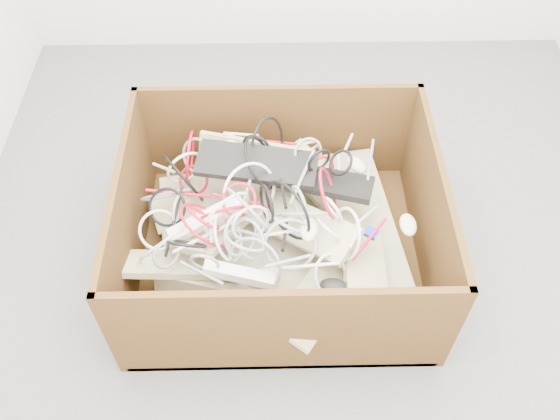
{
  "coord_description": "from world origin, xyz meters",
  "views": [
    {
      "loc": [
        -0.17,
        -1.47,
        2.1
      ],
      "look_at": [
        -0.15,
        -0.01,
        0.3
      ],
      "focal_mm": 38.43,
      "sensor_mm": 36.0,
      "label": 1
    }
  ],
  "objects_px": {
    "power_strip_left": "(206,219)",
    "power_strip_right": "(239,274)",
    "vga_plug": "(371,233)",
    "cardboard_box": "(276,239)"
  },
  "relations": [
    {
      "from": "cardboard_box",
      "to": "vga_plug",
      "type": "bearing_deg",
      "value": -20.87
    },
    {
      "from": "power_strip_left",
      "to": "vga_plug",
      "type": "xyz_separation_m",
      "value": [
        0.6,
        -0.05,
        -0.03
      ]
    },
    {
      "from": "cardboard_box",
      "to": "vga_plug",
      "type": "xyz_separation_m",
      "value": [
        0.35,
        -0.13,
        0.21
      ]
    },
    {
      "from": "cardboard_box",
      "to": "power_strip_left",
      "type": "xyz_separation_m",
      "value": [
        -0.25,
        -0.08,
        0.25
      ]
    },
    {
      "from": "power_strip_left",
      "to": "power_strip_right",
      "type": "height_order",
      "value": "power_strip_left"
    },
    {
      "from": "power_strip_left",
      "to": "vga_plug",
      "type": "distance_m",
      "value": 0.61
    },
    {
      "from": "vga_plug",
      "to": "power_strip_left",
      "type": "bearing_deg",
      "value": -152.12
    },
    {
      "from": "power_strip_left",
      "to": "power_strip_right",
      "type": "distance_m",
      "value": 0.25
    },
    {
      "from": "power_strip_right",
      "to": "cardboard_box",
      "type": "bearing_deg",
      "value": 74.73
    },
    {
      "from": "power_strip_left",
      "to": "power_strip_right",
      "type": "xyz_separation_m",
      "value": [
        0.12,
        -0.21,
        -0.05
      ]
    }
  ]
}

